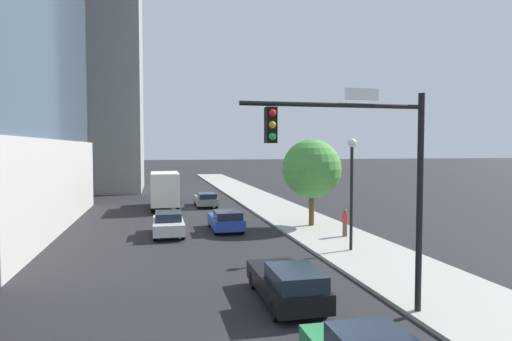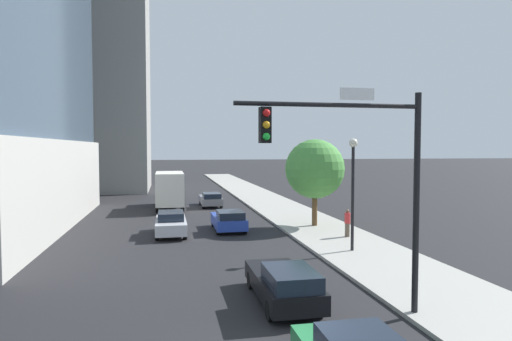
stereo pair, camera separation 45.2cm
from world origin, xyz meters
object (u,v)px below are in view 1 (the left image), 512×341
Objects in this scene: construction_building at (86,60)px; car_silver at (168,224)px; street_tree at (312,169)px; car_gray at (206,199)px; pedestrian_red_shirt at (345,222)px; car_blue at (226,220)px; street_lamp at (352,177)px; box_truck at (165,189)px; traffic_light_pole at (363,160)px; car_black at (287,283)px.

construction_building reaches higher than car_silver.
construction_building is at bearing 120.99° from street_tree.
street_tree is at bearing 4.01° from car_silver.
car_gray is 13.46m from car_silver.
pedestrian_red_shirt is at bearing -68.16° from car_gray.
car_blue is 2.60× the size of pedestrian_red_shirt.
box_truck is at bearing 115.68° from street_lamp.
box_truck reaches higher than pedestrian_red_shirt.
car_black is at bearing 133.27° from traffic_light_pole.
street_tree is (18.81, -31.32, -12.52)m from construction_building.
street_tree is (4.05, 15.82, -1.03)m from traffic_light_pole.
street_lamp is at bearing -109.14° from pedestrian_red_shirt.
car_silver is at bearing -168.96° from car_blue.
street_lamp is 20.64m from car_gray.
construction_building is 6.41× the size of street_lamp.
construction_building is at bearing 107.38° from traffic_light_pole.
street_lamp is at bearing -64.32° from box_truck.
car_black is 0.63× the size of box_truck.
street_tree is 3.60× the size of pedestrian_red_shirt.
street_lamp is (18.30, -38.73, -12.60)m from construction_building.
construction_building is 44.65m from street_lamp.
construction_building is 37.35m from car_blue.
car_silver is (-3.73, -0.73, 0.04)m from car_blue.
car_gray is (0.00, 12.20, -0.00)m from car_blue.
box_truck is 4.69× the size of pedestrian_red_shirt.
box_truck is 18.64m from pedestrian_red_shirt.
construction_building is 6.28× the size of street_tree.
car_blue is 0.55× the size of box_truck.
street_lamp is 4.62m from pedestrian_red_shirt.
street_lamp reaches higher than car_blue.
car_gray is at bearing 90.00° from car_blue.
box_truck is at bearing 108.06° from car_blue.
car_gray is (-5.88, 12.26, -3.30)m from street_tree.
pedestrian_red_shirt is (10.26, -15.54, -0.82)m from box_truck.
car_blue reaches higher than car_gray.
car_blue is 12.09m from box_truck.
construction_building is at bearing 115.28° from street_lamp.
car_black is at bearing -74.22° from car_silver.
car_silver is at bearing 105.78° from car_black.
car_black is at bearing -90.00° from car_blue.
box_truck is (-5.56, 27.32, -3.22)m from traffic_light_pole.
street_tree is 15.15m from box_truck.
street_lamp is 0.75× the size of box_truck.
car_black is (12.94, -45.21, -15.79)m from construction_building.
car_silver is at bearing 161.84° from pedestrian_red_shirt.
traffic_light_pole is at bearing -86.28° from car_gray.
construction_building reaches higher than car_gray.
pedestrian_red_shirt is (6.53, -16.30, 0.29)m from car_gray.
street_lamp reaches higher than car_gray.
car_blue is 12.20m from car_gray.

